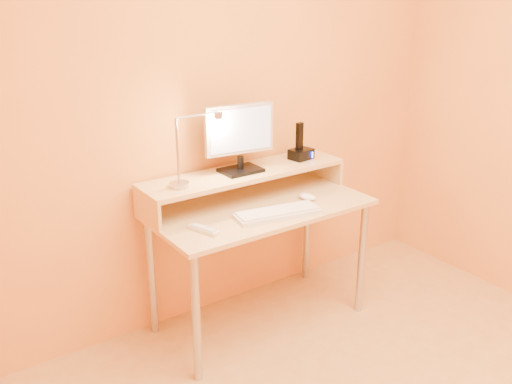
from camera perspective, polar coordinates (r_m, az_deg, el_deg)
wall_back at (r=3.14m, az=-2.95°, el=9.38°), size 3.00×0.04×2.50m
desk_leg_fl at (r=2.76m, az=-6.10°, el=-12.68°), size 0.04×0.04×0.69m
desk_leg_fr at (r=3.34m, az=10.71°, el=-6.66°), size 0.04×0.04×0.69m
desk_leg_bl at (r=3.15m, az=-10.57°, el=-8.46°), size 0.04×0.04×0.69m
desk_leg_br at (r=3.67m, az=5.20°, el=-3.83°), size 0.04×0.04×0.69m
desk_lower at (r=3.04m, az=0.43°, el=-1.65°), size 1.20×0.60×0.02m
shelf_riser_left at (r=2.86m, az=-11.04°, el=-1.74°), size 0.02×0.30×0.14m
shelf_riser_right at (r=3.47m, az=7.00°, el=2.43°), size 0.02×0.30×0.14m
desk_shelf at (r=3.10m, az=-1.16°, el=1.94°), size 1.20×0.30×0.02m
monitor_foot at (r=3.08m, az=-1.57°, el=2.23°), size 0.22×0.16×0.02m
monitor_neck at (r=3.07m, az=-1.58°, el=3.02°), size 0.04×0.04×0.07m
monitor_panel at (r=3.02m, az=-1.72°, el=6.41°), size 0.39×0.09×0.27m
monitor_back at (r=3.04m, az=-1.96°, el=6.50°), size 0.35×0.06×0.23m
monitor_screen at (r=3.01m, az=-1.52°, el=6.34°), size 0.35×0.05×0.23m
lamp_base at (r=2.87m, az=-7.82°, el=0.74°), size 0.10×0.10×0.02m
lamp_post at (r=2.81m, az=-7.99°, el=4.15°), size 0.01×0.01×0.33m
lamp_arm at (r=2.83m, az=-5.97°, el=7.77°), size 0.24×0.01×0.01m
lamp_head at (r=2.89m, az=-3.86°, el=7.79°), size 0.04×0.04×0.03m
lamp_bulb at (r=2.89m, az=-3.86°, el=7.48°), size 0.03×0.03×0.00m
phone_dock at (r=3.31m, az=4.60°, el=3.87°), size 0.14×0.12×0.06m
phone_handset at (r=3.28m, az=4.45°, el=5.68°), size 0.04×0.03×0.16m
phone_led at (r=3.30m, az=5.76°, el=3.79°), size 0.01×0.00×0.04m
keyboard at (r=2.91m, az=2.22°, el=-2.20°), size 0.47×0.23×0.02m
mouse at (r=3.13m, az=5.23°, el=-0.48°), size 0.09×0.12×0.04m
remote_control at (r=2.73m, az=-5.36°, el=-3.86°), size 0.10×0.17×0.02m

